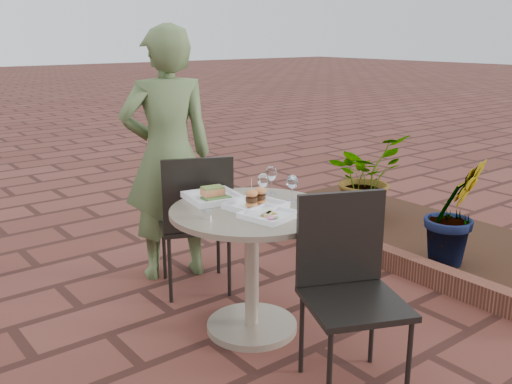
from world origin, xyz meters
TOP-DOWN VIEW (x-y plane):
  - ground at (0.00, 0.00)m, footprint 60.00×60.00m
  - cafe_table at (0.27, -0.04)m, footprint 0.90×0.90m
  - chair_far at (0.28, 0.57)m, footprint 0.58×0.58m
  - chair_near at (0.33, -0.70)m, footprint 0.58×0.58m
  - diner at (0.31, 0.94)m, footprint 0.72×0.58m
  - plate_salmon at (0.20, 0.24)m, footprint 0.33×0.33m
  - plate_sliders at (0.29, -0.04)m, footprint 0.32×0.32m
  - plate_tuna at (0.25, -0.21)m, footprint 0.29×0.29m
  - wine_glass_right at (0.55, -0.05)m, footprint 0.06×0.06m
  - wine_glass_mid at (0.43, 0.06)m, footprint 0.07×0.07m
  - wine_glass_far at (0.55, 0.14)m, footprint 0.07×0.07m
  - steel_ramekin at (-0.01, -0.02)m, footprint 0.06×0.06m
  - cutlery_set at (0.57, -0.18)m, footprint 0.14×0.22m
  - planter_curb at (1.60, 0.30)m, footprint 0.12×3.00m
  - mulch_bed at (2.30, 0.30)m, footprint 1.30×3.00m
  - potted_plant_a at (2.22, 0.86)m, footprint 0.72×0.64m
  - potted_plant_b at (1.91, -0.25)m, footprint 0.51×0.46m

SIDE VIEW (x-z plane):
  - ground at x=0.00m, z-range 0.00..0.00m
  - mulch_bed at x=2.30m, z-range 0.00..0.06m
  - planter_curb at x=1.60m, z-range 0.00..0.15m
  - potted_plant_a at x=2.22m, z-range 0.06..0.81m
  - potted_plant_b at x=1.91m, z-range 0.06..0.83m
  - cafe_table at x=0.27m, z-range 0.12..0.85m
  - chair_far at x=0.28m, z-range 0.08..1.01m
  - chair_near at x=0.33m, z-range 0.08..1.01m
  - cutlery_set at x=0.57m, z-range 0.73..0.73m
  - plate_tuna at x=0.25m, z-range 0.73..0.76m
  - steel_ramekin at x=-0.01m, z-range 0.73..0.77m
  - plate_salmon at x=0.20m, z-range 0.71..0.79m
  - plate_sliders at x=0.29m, z-range 0.68..0.85m
  - wine_glass_right at x=0.55m, z-range 0.76..0.91m
  - wine_glass_mid at x=0.43m, z-range 0.76..0.92m
  - wine_glass_far at x=0.55m, z-range 0.77..0.93m
  - diner at x=0.31m, z-range 0.00..1.72m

